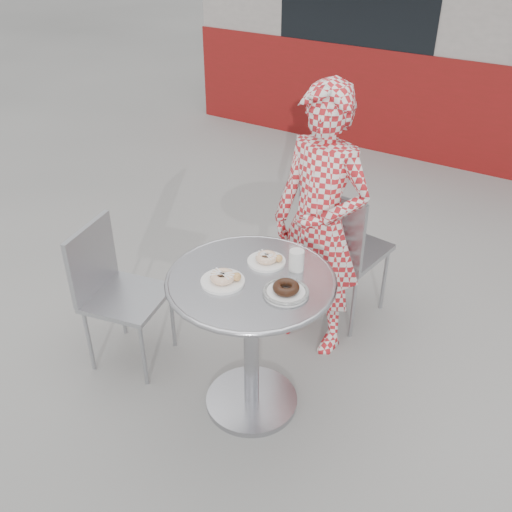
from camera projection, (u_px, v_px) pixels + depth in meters
The scene contains 9 objects.
ground at pixel (258, 404), 2.95m from camera, with size 60.00×60.00×0.00m, color gray.
bistro_table at pixel (251, 312), 2.64m from camera, with size 0.77×0.77×0.78m.
chair_far at pixel (343, 275), 3.46m from camera, with size 0.47×0.48×0.89m.
chair_left at pixel (129, 321), 3.12m from camera, with size 0.47×0.46×0.81m.
seated_person at pixel (320, 225), 3.00m from camera, with size 0.55×0.36×1.51m, color #B01B20.
plate_far at pixel (267, 259), 2.64m from camera, with size 0.18×0.18×0.05m.
plate_near at pixel (223, 279), 2.50m from camera, with size 0.20×0.20×0.05m.
plate_checker at pixel (286, 290), 2.43m from camera, with size 0.20×0.20×0.05m.
milk_cup at pixel (296, 259), 2.57m from camera, with size 0.07×0.07×0.12m.
Camera 1 is at (1.11, -1.76, 2.22)m, focal length 40.00 mm.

